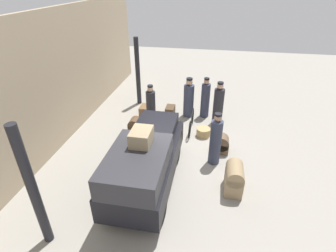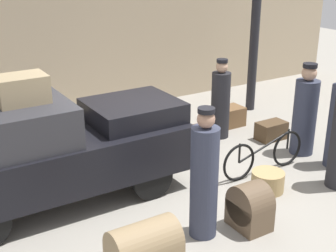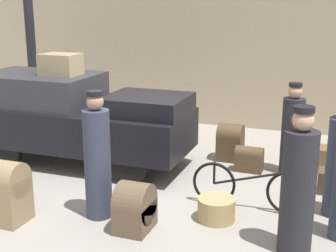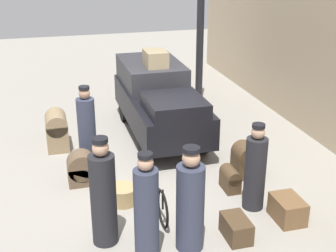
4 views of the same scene
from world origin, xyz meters
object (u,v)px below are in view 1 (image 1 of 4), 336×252
(porter_standing_middle, at_px, (216,141))
(porter_carrying_trunk, at_px, (189,99))
(conductor_in_dark_uniform, at_px, (218,105))
(suitcase_small_leather, at_px, (135,127))
(suitcase_black_upright, at_px, (146,110))
(bicycle, at_px, (191,122))
(porter_lifting_near_truck, at_px, (205,99))
(porter_with_bicycle, at_px, (151,106))
(trunk_umber_medium, at_px, (170,110))
(wicker_basket, at_px, (203,132))
(trunk_wicker_pale, at_px, (151,125))
(trunk_barrel_dark, at_px, (234,178))
(trunk_large_brown, at_px, (221,144))
(truck, at_px, (146,160))
(trunk_on_truck_roof, at_px, (141,137))

(porter_standing_middle, bearing_deg, porter_carrying_trunk, 20.98)
(conductor_in_dark_uniform, height_order, suitcase_small_leather, conductor_in_dark_uniform)
(suitcase_black_upright, bearing_deg, bicycle, -113.86)
(porter_lifting_near_truck, bearing_deg, conductor_in_dark_uniform, -135.40)
(suitcase_black_upright, bearing_deg, porter_standing_middle, -133.36)
(porter_with_bicycle, distance_m, porter_standing_middle, 3.55)
(conductor_in_dark_uniform, distance_m, porter_standing_middle, 2.67)
(trunk_umber_medium, distance_m, suitcase_black_upright, 1.08)
(porter_lifting_near_truck, bearing_deg, wicker_basket, -177.45)
(porter_carrying_trunk, distance_m, conductor_in_dark_uniform, 1.34)
(porter_standing_middle, height_order, trunk_umber_medium, porter_standing_middle)
(trunk_wicker_pale, distance_m, trunk_barrel_dark, 4.22)
(wicker_basket, xyz_separation_m, trunk_large_brown, (-0.94, -0.64, 0.14))
(porter_with_bicycle, distance_m, suitcase_black_upright, 0.85)
(porter_carrying_trunk, bearing_deg, porter_with_bicycle, 119.25)
(porter_standing_middle, bearing_deg, conductor_in_dark_uniform, -0.84)
(truck, height_order, suitcase_black_upright, truck)
(porter_carrying_trunk, height_order, trunk_large_brown, porter_carrying_trunk)
(porter_lifting_near_truck, distance_m, porter_standing_middle, 3.27)
(suitcase_small_leather, relative_size, suitcase_black_upright, 1.11)
(porter_with_bicycle, xyz_separation_m, trunk_barrel_dark, (-3.56, -3.25, -0.28))
(porter_carrying_trunk, height_order, trunk_wicker_pale, porter_carrying_trunk)
(conductor_in_dark_uniform, bearing_deg, porter_lifting_near_truck, 44.60)
(suitcase_small_leather, bearing_deg, porter_standing_middle, -111.50)
(porter_standing_middle, height_order, trunk_wicker_pale, porter_standing_middle)
(conductor_in_dark_uniform, distance_m, trunk_wicker_pale, 2.81)
(truck, relative_size, porter_standing_middle, 2.21)
(porter_lifting_near_truck, relative_size, porter_with_bicycle, 1.08)
(truck, bearing_deg, porter_standing_middle, -52.25)
(trunk_wicker_pale, xyz_separation_m, trunk_large_brown, (-1.01, -2.71, 0.07))
(porter_standing_middle, height_order, trunk_large_brown, porter_standing_middle)
(conductor_in_dark_uniform, relative_size, suitcase_black_upright, 2.85)
(porter_lifting_near_truck, height_order, conductor_in_dark_uniform, conductor_in_dark_uniform)
(porter_with_bicycle, xyz_separation_m, conductor_in_dark_uniform, (0.33, -2.71, 0.09))
(suitcase_small_leather, distance_m, suitcase_black_upright, 1.70)
(conductor_in_dark_uniform, relative_size, trunk_umber_medium, 3.03)
(porter_with_bicycle, xyz_separation_m, suitcase_small_leather, (-1.15, 0.35, -0.38))
(suitcase_black_upright, bearing_deg, trunk_barrel_dark, -138.44)
(truck, xyz_separation_m, suitcase_black_upright, (4.35, 1.17, -0.70))
(conductor_in_dark_uniform, distance_m, suitcase_small_leather, 3.43)
(porter_carrying_trunk, bearing_deg, trunk_wicker_pale, 139.23)
(trunk_wicker_pale, bearing_deg, porter_lifting_near_truck, -51.61)
(conductor_in_dark_uniform, bearing_deg, porter_carrying_trunk, 68.78)
(trunk_large_brown, height_order, trunk_on_truck_roof, trunk_on_truck_roof)
(porter_carrying_trunk, height_order, porter_standing_middle, porter_standing_middle)
(bicycle, height_order, trunk_barrel_dark, trunk_barrel_dark)
(wicker_basket, distance_m, suitcase_small_leather, 2.61)
(truck, xyz_separation_m, porter_lifting_near_truck, (4.69, -1.37, -0.11))
(conductor_in_dark_uniform, xyz_separation_m, trunk_umber_medium, (0.47, 2.04, -0.64))
(porter_standing_middle, distance_m, trunk_wicker_pale, 3.06)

